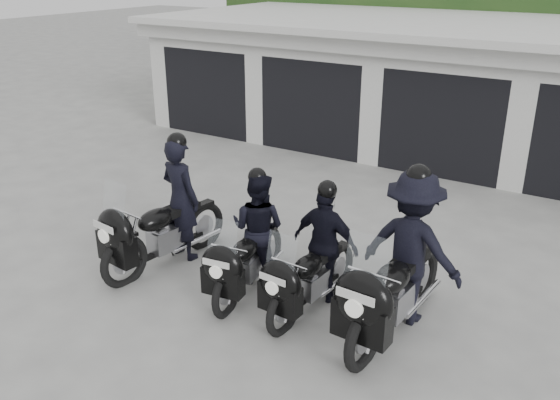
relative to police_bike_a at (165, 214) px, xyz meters
The scene contains 7 objects.
ground 2.41m from the police_bike_a, 13.34° to the left, with size 80.00×80.00×0.00m, color #9E9E98.
garage_block 8.88m from the police_bike_a, 75.61° to the left, with size 16.40×6.80×2.96m.
background_vegetation 13.82m from the police_bike_a, 79.16° to the left, with size 20.00×3.90×5.80m.
police_bike_a is the anchor object (origin of this frame).
police_bike_b 1.49m from the police_bike_a, ahead, with size 0.90×2.03×1.77m.
police_bike_c 2.51m from the police_bike_a, ahead, with size 1.00×2.04×1.78m.
police_bike_d 3.64m from the police_bike_a, ahead, with size 1.34×2.49×2.17m.
Camera 1 is at (3.54, -6.44, 4.34)m, focal length 38.00 mm.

